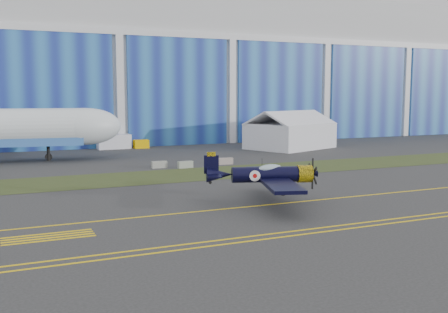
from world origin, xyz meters
name	(u,v)px	position (x,y,z in m)	size (l,w,h in m)	color
ground	(238,195)	(0.00, 0.00, 0.00)	(260.00, 260.00, 0.00)	#363737
grass_median	(188,174)	(0.00, 14.00, 0.02)	(260.00, 10.00, 0.02)	#475128
hangar	(96,69)	(0.00, 71.79, 14.96)	(220.00, 45.70, 30.00)	silver
taxiway_centreline	(263,205)	(0.00, -5.00, 0.01)	(200.00, 0.20, 0.02)	yellow
edge_line_near	(327,231)	(0.00, -14.50, 0.01)	(80.00, 0.20, 0.02)	yellow
edge_line_far	(319,228)	(0.00, -13.50, 0.01)	(80.00, 0.20, 0.02)	yellow
hold_short_ladder	(49,237)	(-18.00, -8.10, 0.01)	(6.00, 2.40, 0.02)	yellow
warbird	(265,174)	(0.57, -4.37, 2.59)	(14.75, 16.28, 4.03)	black
tent	(290,129)	(27.10, 35.62, 3.35)	(17.31, 15.18, 6.70)	white
shipping_container	(114,142)	(-1.75, 47.29, 1.25)	(5.76, 2.30, 2.50)	white
tug	(141,144)	(2.88, 46.43, 0.75)	(2.57, 1.60, 1.50)	#FBBD00
barrier_a	(159,165)	(-1.52, 20.80, 0.45)	(2.00, 0.60, 0.90)	gray
barrier_b	(185,165)	(1.60, 19.42, 0.45)	(2.00, 0.60, 0.90)	#919B8D
barrier_c	(226,161)	(7.87, 20.60, 0.45)	(2.00, 0.60, 0.90)	gray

